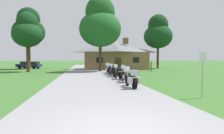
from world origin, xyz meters
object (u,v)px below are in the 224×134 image
object	(u,v)px
metal_signpost_roadside	(202,69)
tree_left_near	(27,31)
motorcycle_yellow_fifth_in_row	(110,70)
motorcycle_green_nearest_to_camera	(132,79)
motorcycle_black_third_in_row	(119,73)
motorcycle_black_farthest_in_row	(108,69)
parked_navy_suv_far_left	(29,65)
motorcycle_blue_fourth_in_row	(113,71)
bystander_tan_shirt_near_lodge	(151,65)
motorcycle_black_second_in_row	(125,75)
tree_by_lodge_front	(100,24)
tree_left_far	(29,28)
tree_right_of_lodge	(158,33)

from	to	relation	value
metal_signpost_roadside	tree_left_near	size ratio (longest dim) A/B	0.25
motorcycle_yellow_fifth_in_row	motorcycle_green_nearest_to_camera	bearing A→B (deg)	-89.24
motorcycle_black_third_in_row	motorcycle_black_farthest_in_row	world-z (taller)	same
motorcycle_black_farthest_in_row	parked_navy_suv_far_left	xyz separation A→B (m)	(-13.61, 15.61, 0.17)
motorcycle_blue_fourth_in_row	motorcycle_black_farthest_in_row	size ratio (longest dim) A/B	1.00
motorcycle_black_third_in_row	bystander_tan_shirt_near_lodge	xyz separation A→B (m)	(7.09, 10.83, 0.34)
bystander_tan_shirt_near_lodge	motorcycle_black_third_in_row	bearing A→B (deg)	-30.35
motorcycle_black_farthest_in_row	bystander_tan_shirt_near_lodge	size ratio (longest dim) A/B	1.23
motorcycle_blue_fourth_in_row	motorcycle_yellow_fifth_in_row	distance (m)	2.44
motorcycle_black_second_in_row	motorcycle_black_farthest_in_row	distance (m)	9.61
tree_by_lodge_front	parked_navy_suv_far_left	world-z (taller)	tree_by_lodge_front
tree_by_lodge_front	parked_navy_suv_far_left	distance (m)	18.43
motorcycle_black_farthest_in_row	tree_by_lodge_front	distance (m)	7.67
motorcycle_green_nearest_to_camera	motorcycle_blue_fourth_in_row	distance (m)	7.82
motorcycle_black_second_in_row	tree_left_near	bearing A→B (deg)	129.16
motorcycle_blue_fourth_in_row	bystander_tan_shirt_near_lodge	distance (m)	10.99
tree_left_near	tree_left_far	world-z (taller)	tree_left_far
motorcycle_green_nearest_to_camera	metal_signpost_roadside	bearing A→B (deg)	-55.98
tree_by_lodge_front	tree_left_near	world-z (taller)	tree_by_lodge_front
bystander_tan_shirt_near_lodge	tree_left_near	bearing A→B (deg)	-91.42
motorcycle_green_nearest_to_camera	metal_signpost_roadside	size ratio (longest dim) A/B	0.97
motorcycle_black_farthest_in_row	tree_left_far	distance (m)	19.90
motorcycle_green_nearest_to_camera	tree_right_of_lodge	bearing A→B (deg)	61.01
bystander_tan_shirt_near_lodge	metal_signpost_roadside	distance (m)	19.96
motorcycle_black_second_in_row	parked_navy_suv_far_left	distance (m)	28.68
motorcycle_yellow_fifth_in_row	tree_right_of_lodge	distance (m)	19.92
motorcycle_black_second_in_row	motorcycle_black_third_in_row	world-z (taller)	same
motorcycle_black_third_in_row	motorcycle_blue_fourth_in_row	distance (m)	2.55
motorcycle_black_third_in_row	motorcycle_black_farthest_in_row	distance (m)	7.33
metal_signpost_roadside	bystander_tan_shirt_near_lodge	bearing A→B (deg)	76.08
motorcycle_green_nearest_to_camera	motorcycle_yellow_fifth_in_row	distance (m)	10.26
bystander_tan_shirt_near_lodge	tree_right_of_lodge	bearing A→B (deg)	154.76
motorcycle_yellow_fifth_in_row	metal_signpost_roadside	distance (m)	13.76
bystander_tan_shirt_near_lodge	motorcycle_blue_fourth_in_row	bearing A→B (deg)	-38.16
bystander_tan_shirt_near_lodge	parked_navy_suv_far_left	distance (m)	23.98
tree_right_of_lodge	parked_navy_suv_far_left	size ratio (longest dim) A/B	2.20
motorcycle_black_second_in_row	tree_left_far	distance (m)	27.31
metal_signpost_roadside	parked_navy_suv_far_left	distance (m)	35.27
motorcycle_black_third_in_row	tree_left_far	bearing A→B (deg)	116.27
tree_left_near	tree_left_far	xyz separation A→B (m)	(-2.05, 8.50, 1.75)
motorcycle_yellow_fifth_in_row	tree_left_near	size ratio (longest dim) A/B	0.24
bystander_tan_shirt_near_lodge	tree_right_of_lodge	distance (m)	11.70
motorcycle_yellow_fifth_in_row	tree_by_lodge_front	xyz separation A→B (m)	(-0.49, 6.51, 6.42)
tree_left_near	parked_navy_suv_far_left	distance (m)	12.18
tree_right_of_lodge	bystander_tan_shirt_near_lodge	bearing A→B (deg)	-118.12
motorcycle_black_farthest_in_row	tree_right_of_lodge	distance (m)	18.20
metal_signpost_roadside	tree_right_of_lodge	xyz separation A→B (m)	(9.50, 28.16, 5.74)
motorcycle_blue_fourth_in_row	motorcycle_green_nearest_to_camera	bearing A→B (deg)	-91.70
motorcycle_black_third_in_row	bystander_tan_shirt_near_lodge	bearing A→B (deg)	50.88
tree_by_lodge_front	parked_navy_suv_far_left	bearing A→B (deg)	138.64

